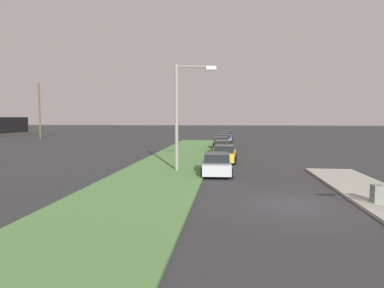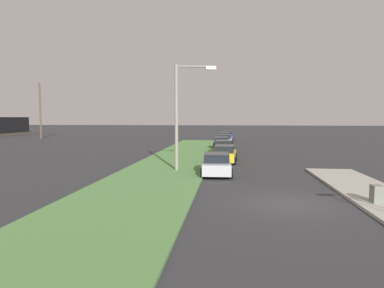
% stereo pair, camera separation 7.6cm
% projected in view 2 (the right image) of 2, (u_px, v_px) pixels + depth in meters
% --- Properties ---
extents(ground, '(300.00, 300.00, 0.00)m').
position_uv_depth(ground, '(288.00, 204.00, 14.97)').
color(ground, '#2D2D30').
extents(grass_median, '(60.00, 6.00, 0.12)m').
position_uv_depth(grass_median, '(168.00, 167.00, 25.67)').
color(grass_median, '#517F42').
rests_on(grass_median, ground).
extents(parked_car_silver, '(4.37, 2.15, 1.47)m').
position_uv_depth(parked_car_silver, '(217.00, 164.00, 22.57)').
color(parked_car_silver, '#B2B5BA').
rests_on(parked_car_silver, ground).
extents(parked_car_yellow, '(4.39, 2.20, 1.47)m').
position_uv_depth(parked_car_yellow, '(225.00, 154.00, 28.84)').
color(parked_car_yellow, gold).
rests_on(parked_car_yellow, ground).
extents(parked_car_orange, '(4.33, 2.08, 1.47)m').
position_uv_depth(parked_car_orange, '(224.00, 147.00, 35.18)').
color(parked_car_orange, orange).
rests_on(parked_car_orange, ground).
extents(parked_car_black, '(4.37, 2.15, 1.47)m').
position_uv_depth(parked_car_black, '(222.00, 143.00, 40.98)').
color(parked_car_black, black).
rests_on(parked_car_black, ground).
extents(parked_car_white, '(4.38, 2.18, 1.47)m').
position_uv_depth(parked_car_white, '(225.00, 140.00, 46.90)').
color(parked_car_white, silver).
rests_on(parked_car_white, ground).
extents(parked_car_red, '(4.39, 2.20, 1.47)m').
position_uv_depth(parked_car_red, '(225.00, 137.00, 52.73)').
color(parked_car_red, red).
rests_on(parked_car_red, ground).
extents(parked_car_blue, '(4.33, 2.08, 1.47)m').
position_uv_depth(parked_car_blue, '(227.00, 135.00, 58.53)').
color(parked_car_blue, '#23389E').
rests_on(parked_car_blue, ground).
extents(utility_box, '(0.55, 0.40, 0.90)m').
position_uv_depth(utility_box, '(376.00, 195.00, 14.69)').
color(utility_box, slate).
rests_on(utility_box, ground).
extents(streetlight, '(0.71, 2.87, 7.50)m').
position_uv_depth(streetlight, '(181.00, 109.00, 23.62)').
color(streetlight, gray).
rests_on(streetlight, ground).
extents(distant_utility_pole, '(0.30, 0.30, 10.00)m').
position_uv_depth(distant_utility_pole, '(40.00, 111.00, 61.07)').
color(distant_utility_pole, brown).
rests_on(distant_utility_pole, ground).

